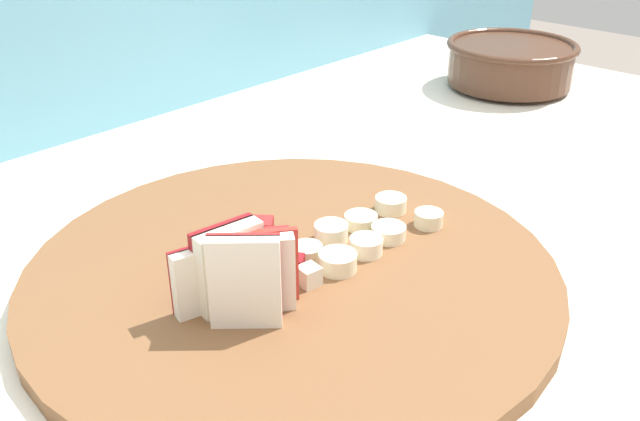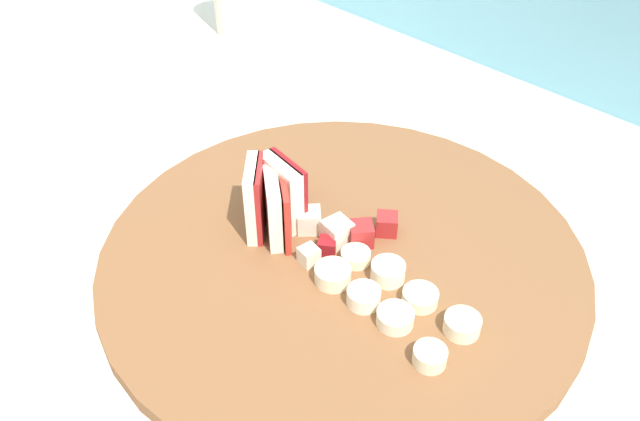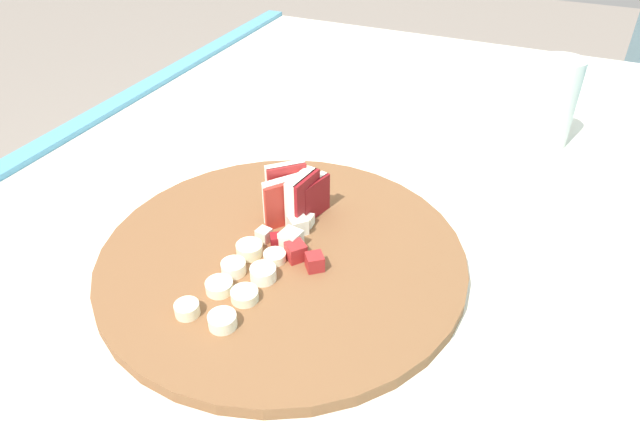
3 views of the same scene
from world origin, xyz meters
name	(u,v)px [view 2 (image 2 of 3)]	position (x,y,z in m)	size (l,w,h in m)	color
tile_backsplash	(501,220)	(0.00, 0.45, 0.68)	(2.40, 0.04, 1.36)	#6BADC6
cutting_board	(342,257)	(0.06, 0.04, 0.92)	(0.41, 0.41, 0.01)	brown
apple_wedge_fan	(275,197)	(-0.01, 0.03, 0.96)	(0.08, 0.07, 0.07)	#A32323
apple_dice_pile	(338,230)	(0.04, 0.05, 0.94)	(0.09, 0.10, 0.02)	#EFE5CC
banana_slice_rows	(391,297)	(0.12, 0.02, 0.94)	(0.13, 0.07, 0.01)	beige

